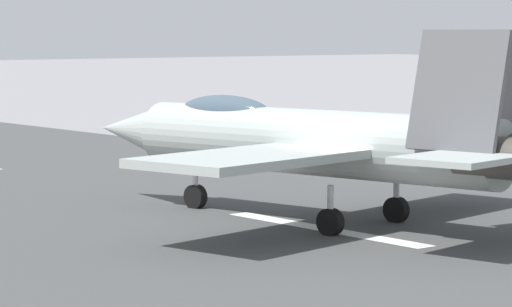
# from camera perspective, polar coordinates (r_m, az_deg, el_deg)

# --- Properties ---
(ground_plane) EXTENTS (400.00, 400.00, 0.00)m
(ground_plane) POSITION_cam_1_polar(r_m,az_deg,el_deg) (36.16, 3.53, -3.47)
(ground_plane) COLOR gray
(runway_strip) EXTENTS (240.00, 26.00, 0.02)m
(runway_strip) POSITION_cam_1_polar(r_m,az_deg,el_deg) (36.15, 3.55, -3.46)
(runway_strip) COLOR #414343
(runway_strip) RESTS_ON ground
(fighter_jet) EXTENTS (17.09, 14.67, 5.63)m
(fighter_jet) POSITION_cam_1_polar(r_m,az_deg,el_deg) (37.47, 2.57, 0.60)
(fighter_jet) COLOR #9FA8A6
(fighter_jet) RESTS_ON ground
(crew_person) EXTENTS (0.61, 0.47, 1.59)m
(crew_person) POSITION_cam_1_polar(r_m,az_deg,el_deg) (53.19, 2.98, 0.25)
(crew_person) COLOR #1E2338
(crew_person) RESTS_ON ground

